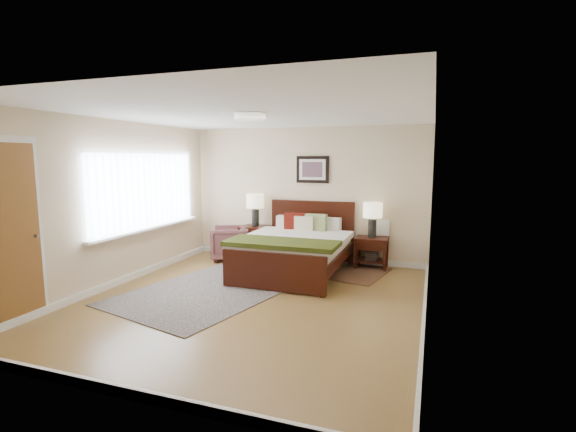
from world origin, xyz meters
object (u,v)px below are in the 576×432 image
object	(u,v)px
nightstand_left	(255,233)
lamp_right	(373,213)
bed	(296,243)
nightstand_right	(372,249)
rug_persian	(208,291)
lamp_left	(255,204)
armchair	(231,243)

from	to	relation	value
nightstand_left	lamp_right	size ratio (longest dim) A/B	1.04
bed	nightstand_right	size ratio (longest dim) A/B	3.76
rug_persian	lamp_left	bearing A→B (deg)	108.75
lamp_right	armchair	size ratio (longest dim) A/B	0.86
nightstand_right	rug_persian	xyz separation A→B (m)	(-2.05, -2.12, -0.33)
lamp_left	rug_persian	distance (m)	2.39
nightstand_right	armchair	world-z (taller)	armchair
lamp_left	rug_persian	world-z (taller)	lamp_left
bed	armchair	distance (m)	1.58
nightstand_left	lamp_left	bearing A→B (deg)	90.00
nightstand_left	nightstand_right	world-z (taller)	nightstand_left
armchair	rug_persian	distance (m)	1.98
lamp_left	lamp_right	distance (m)	2.23
armchair	bed	bearing A→B (deg)	49.75
nightstand_left	lamp_right	world-z (taller)	lamp_right
nightstand_right	rug_persian	distance (m)	2.97
nightstand_left	rug_persian	distance (m)	2.18
nightstand_right	armchair	distance (m)	2.64
nightstand_right	armchair	xyz separation A→B (m)	(-2.63, -0.26, -0.02)
lamp_left	armchair	size ratio (longest dim) A/B	0.86
nightstand_right	armchair	size ratio (longest dim) A/B	0.78
nightstand_left	armchair	bearing A→B (deg)	-148.40
armchair	lamp_right	bearing A→B (deg)	75.08
nightstand_left	nightstand_right	size ratio (longest dim) A/B	1.14
nightstand_right	lamp_right	bearing A→B (deg)	90.00
nightstand_left	lamp_left	xyz separation A→B (m)	(0.00, 0.02, 0.55)
bed	lamp_right	xyz separation A→B (m)	(1.15, 0.79, 0.46)
lamp_right	armchair	distance (m)	2.73
lamp_right	rug_persian	world-z (taller)	lamp_right
nightstand_right	lamp_left	xyz separation A→B (m)	(-2.23, 0.01, 0.72)
bed	lamp_right	distance (m)	1.47
lamp_right	rug_persian	xyz separation A→B (m)	(-2.05, -2.13, -0.97)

